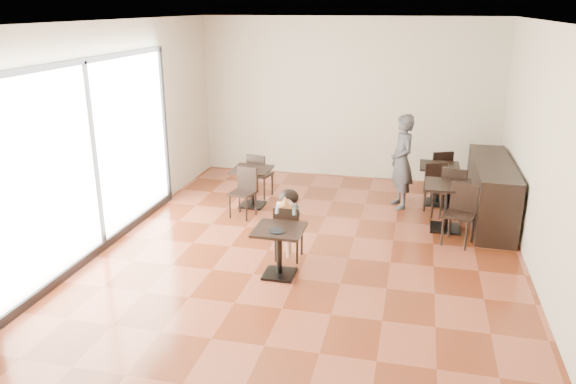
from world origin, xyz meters
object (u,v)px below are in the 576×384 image
(adult_patron, at_px, (402,162))
(chair_left_b, at_px, (243,193))
(child_table, at_px, (279,252))
(chair_mid_b, at_px, (459,215))
(chair_back_b, at_px, (439,190))
(chair_mid_a, at_px, (456,192))
(chair_back_a, at_px, (438,172))
(child_chair, at_px, (289,232))
(cafe_table_left, at_px, (252,187))
(cafe_table_mid, at_px, (447,207))
(child, at_px, (289,225))
(cafe_table_back, at_px, (438,185))
(chair_left_a, at_px, (261,175))

(adult_patron, relative_size, chair_left_b, 1.99)
(child_table, bearing_deg, chair_mid_b, 34.49)
(adult_patron, bearing_deg, chair_back_b, 46.62)
(chair_mid_a, bearing_deg, chair_back_a, -59.27)
(chair_mid_b, bearing_deg, child_chair, -137.04)
(child_chair, relative_size, cafe_table_left, 1.17)
(chair_mid_b, distance_m, chair_back_a, 2.34)
(cafe_table_mid, bearing_deg, child, -143.68)
(chair_mid_a, distance_m, chair_mid_b, 1.10)
(adult_patron, bearing_deg, child_chair, -51.69)
(cafe_table_back, xyz_separation_m, chair_back_b, (-0.00, -0.55, 0.07))
(chair_left_a, bearing_deg, child_table, 122.67)
(child_chair, bearing_deg, child, -0.00)
(child, relative_size, cafe_table_back, 1.41)
(chair_left_b, bearing_deg, cafe_table_mid, 15.89)
(child, xyz_separation_m, adult_patron, (1.42, 2.53, 0.32))
(child, distance_m, cafe_table_left, 2.26)
(cafe_table_back, bearing_deg, chair_left_b, -156.03)
(chair_left_a, relative_size, chair_left_b, 1.00)
(chair_back_b, bearing_deg, chair_left_b, 172.89)
(adult_patron, distance_m, chair_left_b, 2.81)
(chair_mid_a, height_order, chair_back_b, chair_mid_a)
(chair_back_a, bearing_deg, child_table, 39.85)
(child, relative_size, adult_patron, 0.61)
(chair_mid_a, distance_m, chair_back_a, 1.25)
(chair_mid_b, relative_size, chair_back_b, 1.05)
(cafe_table_mid, distance_m, chair_left_b, 3.31)
(child_chair, bearing_deg, cafe_table_mid, -143.68)
(chair_mid_a, relative_size, chair_back_b, 1.05)
(child, height_order, cafe_table_back, child)
(chair_left_b, relative_size, chair_back_b, 0.96)
(adult_patron, bearing_deg, cafe_table_left, -99.71)
(child_table, distance_m, child, 0.58)
(chair_mid_a, bearing_deg, cafe_table_left, 21.87)
(cafe_table_mid, height_order, chair_back_a, chair_back_a)
(child_table, relative_size, cafe_table_mid, 0.88)
(chair_left_a, bearing_deg, chair_back_a, -152.22)
(cafe_table_left, relative_size, chair_mid_a, 0.76)
(chair_left_a, bearing_deg, chair_back_b, -171.58)
(chair_back_b, bearing_deg, cafe_table_back, 67.65)
(chair_left_b, bearing_deg, child, -38.96)
(child_table, xyz_separation_m, chair_back_a, (2.07, 3.93, 0.10))
(chair_mid_b, bearing_deg, adult_patron, 140.37)
(chair_mid_a, distance_m, chair_left_b, 3.54)
(child_chair, relative_size, cafe_table_mid, 1.06)
(chair_mid_a, relative_size, chair_back_a, 1.05)
(cafe_table_left, relative_size, chair_back_b, 0.80)
(adult_patron, height_order, chair_left_a, adult_patron)
(adult_patron, bearing_deg, chair_mid_a, 45.22)
(child, xyz_separation_m, cafe_table_mid, (2.18, 1.60, -0.13))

